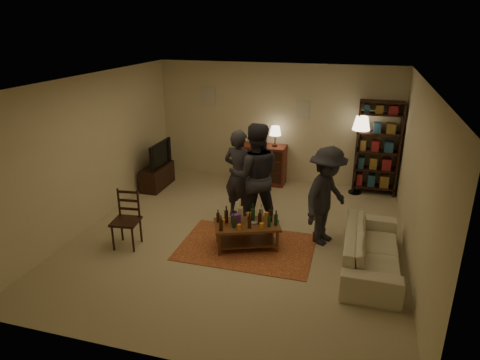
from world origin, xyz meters
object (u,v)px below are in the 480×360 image
at_px(sofa, 372,250).
at_px(dining_chair, 127,217).
at_px(dresser, 264,163).
at_px(person_right, 255,176).
at_px(tv_stand, 157,171).
at_px(person_by_sofa, 326,196).
at_px(bookshelf, 377,147).
at_px(coffee_table, 247,226).
at_px(person_left, 239,175).
at_px(floor_lamp, 361,129).

bearing_deg(sofa, dining_chair, 95.30).
height_order(dresser, person_right, person_right).
height_order(tv_stand, person_by_sofa, person_by_sofa).
xyz_separation_m(dresser, bookshelf, (2.44, 0.07, 0.56)).
relative_size(coffee_table, sofa, 0.58).
distance_m(coffee_table, person_by_sofa, 1.40).
xyz_separation_m(coffee_table, person_left, (-0.46, 1.12, 0.46)).
xyz_separation_m(sofa, person_right, (-2.06, 0.93, 0.66)).
distance_m(tv_stand, person_right, 2.93).
relative_size(floor_lamp, sofa, 0.82).
xyz_separation_m(floor_lamp, person_right, (-1.74, -2.12, -0.48)).
height_order(person_left, person_right, person_right).
xyz_separation_m(sofa, person_left, (-2.44, 1.20, 0.55)).
bearing_deg(sofa, person_left, 63.70).
distance_m(dining_chair, person_left, 2.18).
xyz_separation_m(person_left, person_right, (0.37, -0.27, 0.11)).
bearing_deg(tv_stand, coffee_table, -38.44).
distance_m(dresser, floor_lamp, 2.28).
height_order(coffee_table, floor_lamp, floor_lamp).
bearing_deg(person_right, dining_chair, 17.54).
height_order(floor_lamp, person_right, person_right).
relative_size(tv_stand, bookshelf, 0.52).
bearing_deg(floor_lamp, tv_stand, -168.87).
bearing_deg(floor_lamp, coffee_table, -119.18).
relative_size(floor_lamp, person_by_sofa, 1.01).
xyz_separation_m(coffee_table, floor_lamp, (1.66, 2.96, 1.05)).
relative_size(tv_stand, person_right, 0.55).
relative_size(coffee_table, person_right, 0.62).
height_order(dining_chair, floor_lamp, floor_lamp).
height_order(bookshelf, person_left, bookshelf).
bearing_deg(bookshelf, floor_lamp, -160.68).
bearing_deg(dining_chair, person_left, 39.89).
bearing_deg(tv_stand, person_by_sofa, -21.99).
distance_m(tv_stand, bookshelf, 4.84).
bearing_deg(person_right, person_left, -53.54).
bearing_deg(dresser, person_right, -81.44).
height_order(sofa, person_right, person_right).
distance_m(coffee_table, person_right, 1.02).
xyz_separation_m(dining_chair, person_by_sofa, (3.14, 1.00, 0.33)).
height_order(person_right, person_by_sofa, person_right).
bearing_deg(sofa, tv_stand, 64.66).
xyz_separation_m(dresser, person_by_sofa, (1.62, -2.48, 0.37)).
bearing_deg(person_right, bookshelf, -150.61).
xyz_separation_m(coffee_table, tv_stand, (-2.66, 2.11, -0.01)).
xyz_separation_m(coffee_table, dresser, (-0.41, 3.03, 0.08)).
distance_m(coffee_table, sofa, 1.98).
xyz_separation_m(dining_chair, tv_stand, (-0.73, 2.56, -0.13)).
bearing_deg(dining_chair, sofa, -1.52).
xyz_separation_m(tv_stand, dresser, (2.25, 0.91, 0.09)).
height_order(bookshelf, floor_lamp, bookshelf).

